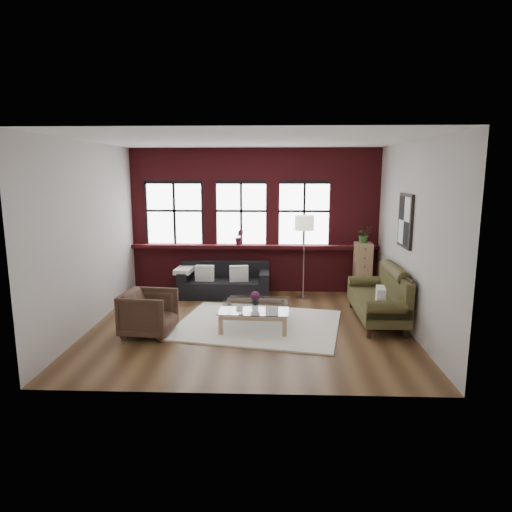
{
  "coord_description": "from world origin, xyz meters",
  "views": [
    {
      "loc": [
        0.41,
        -7.71,
        2.71
      ],
      "look_at": [
        0.1,
        0.6,
        1.15
      ],
      "focal_mm": 32.0,
      "sensor_mm": 36.0,
      "label": 1
    }
  ],
  "objects_px": {
    "dark_sofa": "(224,281)",
    "drawer_chest": "(362,269)",
    "vase": "(255,301)",
    "vintage_settee": "(377,294)",
    "floor_lamp": "(304,254)",
    "armchair": "(149,313)",
    "coffee_table": "(255,316)"
  },
  "relations": [
    {
      "from": "armchair",
      "to": "floor_lamp",
      "type": "bearing_deg",
      "value": -43.59
    },
    {
      "from": "coffee_table",
      "to": "vase",
      "type": "distance_m",
      "value": 0.26
    },
    {
      "from": "floor_lamp",
      "to": "vase",
      "type": "bearing_deg",
      "value": -117.64
    },
    {
      "from": "dark_sofa",
      "to": "vintage_settee",
      "type": "relative_size",
      "value": 1.0
    },
    {
      "from": "vintage_settee",
      "to": "floor_lamp",
      "type": "bearing_deg",
      "value": 129.33
    },
    {
      "from": "dark_sofa",
      "to": "coffee_table",
      "type": "height_order",
      "value": "dark_sofa"
    },
    {
      "from": "armchair",
      "to": "drawer_chest",
      "type": "relative_size",
      "value": 0.7
    },
    {
      "from": "armchair",
      "to": "vintage_settee",
      "type": "bearing_deg",
      "value": -72.35
    },
    {
      "from": "floor_lamp",
      "to": "vintage_settee",
      "type": "bearing_deg",
      "value": -50.67
    },
    {
      "from": "vase",
      "to": "dark_sofa",
      "type": "bearing_deg",
      "value": 111.33
    },
    {
      "from": "drawer_chest",
      "to": "floor_lamp",
      "type": "height_order",
      "value": "floor_lamp"
    },
    {
      "from": "dark_sofa",
      "to": "armchair",
      "type": "distance_m",
      "value": 2.6
    },
    {
      "from": "vintage_settee",
      "to": "floor_lamp",
      "type": "xyz_separation_m",
      "value": [
        -1.23,
        1.5,
        0.45
      ]
    },
    {
      "from": "armchair",
      "to": "coffee_table",
      "type": "relative_size",
      "value": 0.7
    },
    {
      "from": "dark_sofa",
      "to": "coffee_table",
      "type": "bearing_deg",
      "value": -68.67
    },
    {
      "from": "dark_sofa",
      "to": "floor_lamp",
      "type": "xyz_separation_m",
      "value": [
        1.71,
        -0.07,
        0.61
      ]
    },
    {
      "from": "vintage_settee",
      "to": "vase",
      "type": "height_order",
      "value": "vintage_settee"
    },
    {
      "from": "vintage_settee",
      "to": "drawer_chest",
      "type": "relative_size",
      "value": 1.65
    },
    {
      "from": "dark_sofa",
      "to": "armchair",
      "type": "bearing_deg",
      "value": -112.94
    },
    {
      "from": "vintage_settee",
      "to": "vase",
      "type": "distance_m",
      "value": 2.22
    },
    {
      "from": "coffee_table",
      "to": "vase",
      "type": "xyz_separation_m",
      "value": [
        -0.0,
        0.0,
        0.26
      ]
    },
    {
      "from": "armchair",
      "to": "vase",
      "type": "bearing_deg",
      "value": -68.66
    },
    {
      "from": "dark_sofa",
      "to": "floor_lamp",
      "type": "distance_m",
      "value": 1.81
    },
    {
      "from": "coffee_table",
      "to": "drawer_chest",
      "type": "bearing_deg",
      "value": 42.65
    },
    {
      "from": "dark_sofa",
      "to": "drawer_chest",
      "type": "height_order",
      "value": "drawer_chest"
    },
    {
      "from": "vase",
      "to": "drawer_chest",
      "type": "bearing_deg",
      "value": 42.65
    },
    {
      "from": "coffee_table",
      "to": "floor_lamp",
      "type": "bearing_deg",
      "value": 62.36
    },
    {
      "from": "dark_sofa",
      "to": "floor_lamp",
      "type": "relative_size",
      "value": 1.0
    },
    {
      "from": "armchair",
      "to": "drawer_chest",
      "type": "bearing_deg",
      "value": -51.49
    },
    {
      "from": "vintage_settee",
      "to": "coffee_table",
      "type": "height_order",
      "value": "vintage_settee"
    },
    {
      "from": "vase",
      "to": "floor_lamp",
      "type": "bearing_deg",
      "value": 62.36
    },
    {
      "from": "drawer_chest",
      "to": "vase",
      "type": "bearing_deg",
      "value": -137.35
    }
  ]
}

